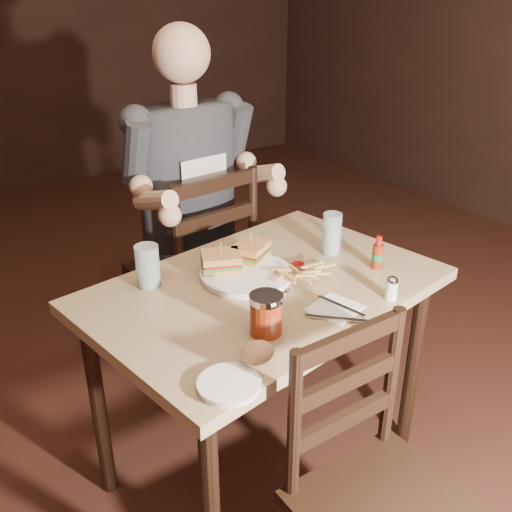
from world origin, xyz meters
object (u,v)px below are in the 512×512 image
dinner_plate (246,275)px  main_table (264,309)px  syrup_dispenser (266,314)px  diner (193,159)px  chair_far (192,271)px  glass_left (148,266)px  glass_right (332,234)px  side_plate (229,386)px  hot_sauce (378,252)px

dinner_plate → main_table: bearing=-70.6°
main_table → syrup_dispenser: bearing=-123.1°
diner → syrup_dispenser: 0.93m
chair_far → glass_left: (-0.40, -0.51, 0.35)m
glass_right → main_table: bearing=-168.9°
chair_far → diner: 0.52m
side_plate → glass_left: bearing=85.5°
glass_left → hot_sauce: bearing=-23.6°
syrup_dispenser → side_plate: syrup_dispenser is taller
chair_far → glass_left: bearing=46.0°
diner → dinner_plate: 0.64m
glass_left → glass_right: size_ratio=0.92×
chair_far → hot_sauce: chair_far is taller
main_table → chair_far: (0.09, 0.70, -0.19)m
main_table → syrup_dispenser: (-0.15, -0.23, 0.15)m
glass_left → diner: bearing=48.7°
diner → side_plate: size_ratio=6.68×
glass_left → syrup_dispenser: (0.16, -0.42, -0.01)m
main_table → glass_left: size_ratio=8.84×
dinner_plate → hot_sauce: size_ratio=2.53×
chair_far → dinner_plate: size_ratio=3.33×
dinner_plate → diner: bearing=78.7°
chair_far → diner: size_ratio=0.97×
hot_sauce → syrup_dispenser: bearing=-167.0°
hot_sauce → chair_far: bearing=109.9°
dinner_plate → syrup_dispenser: bearing=-112.7°
glass_right → side_plate: (-0.68, -0.44, -0.07)m
syrup_dispenser → main_table: bearing=46.6°
glass_left → chair_far: bearing=52.1°
side_plate → chair_far: bearing=67.8°
main_table → glass_right: size_ratio=8.12×
main_table → dinner_plate: dinner_plate is taller
chair_far → syrup_dispenser: size_ratio=8.27×
chair_far → dinner_plate: chair_far is taller
glass_right → syrup_dispenser: (-0.48, -0.30, -0.02)m
chair_far → glass_right: chair_far is taller
glass_right → syrup_dispenser: 0.56m
diner → side_plate: 1.15m
main_table → hot_sauce: 0.42m
chair_far → glass_left: 0.74m
dinner_plate → syrup_dispenser: (-0.13, -0.30, 0.05)m
dinner_plate → side_plate: bearing=-126.4°
main_table → glass_right: glass_right is taller
hot_sauce → syrup_dispenser: syrup_dispenser is taller
dinner_plate → side_plate: size_ratio=1.95×
main_table → hot_sauce: bearing=-16.2°
diner → main_table: bearing=-104.1°
glass_right → syrup_dispenser: glass_right is taller
syrup_dispenser → side_plate: 0.26m
hot_sauce → side_plate: 0.79m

